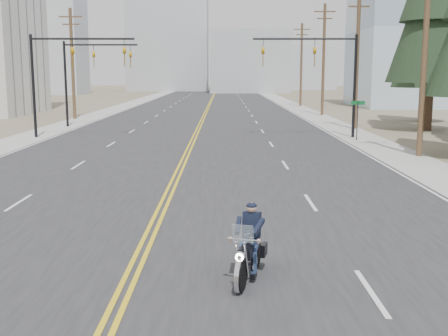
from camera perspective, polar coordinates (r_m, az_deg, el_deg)
road at (r=76.90m, az=-1.56°, el=6.31°), size 20.00×200.00×0.01m
sidewalk_left at (r=78.05m, az=-10.09°, el=6.22°), size 3.00×200.00×0.01m
sidewalk_right at (r=77.45m, az=7.02°, el=6.27°), size 3.00×200.00×0.01m
traffic_mast_left at (r=40.28m, az=-16.14°, el=9.99°), size 7.10×0.26×7.00m
traffic_mast_right at (r=39.37m, az=10.29°, el=10.23°), size 7.10×0.26×7.00m
traffic_mast_far at (r=48.10m, az=-13.88°, el=9.88°), size 6.10×0.26×7.00m
street_sign at (r=37.87m, az=13.42°, el=5.40°), size 0.90×0.06×2.62m
utility_pole_b at (r=31.58m, az=19.78°, el=11.92°), size 2.20×0.30×11.50m
utility_pole_c at (r=45.98m, az=13.38°, el=11.00°), size 2.20×0.30×11.00m
utility_pole_d at (r=60.68m, az=10.08°, el=10.94°), size 2.20×0.30×11.50m
utility_pole_e at (r=77.47m, az=7.86°, el=10.49°), size 2.20×0.30×11.00m
utility_pole_left at (r=56.65m, az=-15.15°, el=10.36°), size 2.20×0.30×10.50m
glass_building at (r=82.59m, az=21.81°, el=12.81°), size 24.00×16.00×20.00m
haze_bldg_a at (r=127.42m, az=-17.34°, el=12.13°), size 14.00×12.00×22.00m
haze_bldg_b at (r=131.91m, az=2.59°, el=10.71°), size 18.00×14.00×14.00m
haze_bldg_c at (r=122.86m, az=18.32°, el=11.26°), size 16.00×12.00×18.00m
haze_bldg_d at (r=147.67m, az=-5.64°, el=12.88°), size 20.00×15.00×26.00m
haze_bldg_e at (r=158.43m, az=8.42°, el=10.06°), size 14.00×14.00×12.00m
haze_bldg_f at (r=146.35m, az=-21.23°, el=10.36°), size 12.00×12.00×16.00m
motorcyclist at (r=12.08m, az=2.52°, el=-7.61°), size 1.41×2.26×1.64m
conifer_far at (r=54.92m, az=19.96°, el=13.87°), size 5.87×5.87×15.74m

